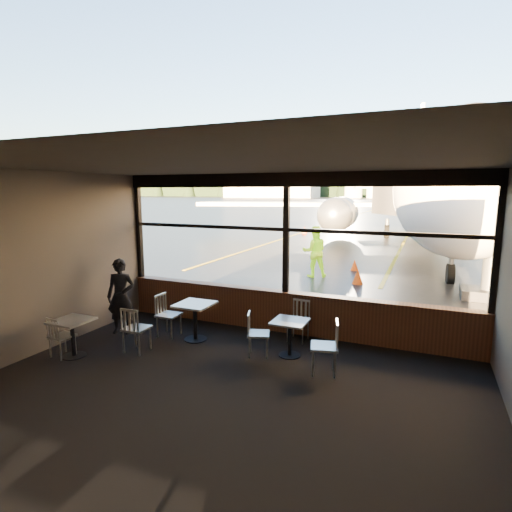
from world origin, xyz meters
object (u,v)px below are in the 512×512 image
Objects in this scene: cafe_table_left at (73,338)px; chair_mid_s at (137,329)px; chair_near_e at (324,347)px; chair_left_s at (62,336)px; chair_mid_w at (169,315)px; cafe_table_near at (290,338)px; chair_near_n at (298,321)px; cafe_table_mid at (195,322)px; chair_near_w at (259,334)px; ground_crew at (315,252)px; cone_nose at (355,265)px; jet_bridge at (457,218)px; passenger at (121,296)px; cone_wing at (305,230)px; airliner at (432,147)px; cone_extra at (358,277)px.

chair_mid_s is at bearing 35.87° from cafe_table_left.
chair_near_e is 1.18× the size of chair_left_s.
chair_near_e reaches higher than chair_mid_w.
cafe_table_near is at bearing 16.87° from chair_mid_s.
cafe_table_near is 0.83m from chair_near_n.
cafe_table_mid is 0.94× the size of chair_near_w.
chair_near_n reaches higher than cafe_table_mid.
chair_left_s is (-3.94, -1.73, 0.05)m from cafe_table_near.
cafe_table_mid is 0.43× the size of ground_crew.
chair_near_n is 2.78m from chair_mid_w.
chair_mid_w is 2.14× the size of cone_nose.
jet_bridge is at bearing -33.61° from cone_nose.
chair_mid_s is at bearing 40.70° from chair_left_s.
cafe_table_mid is 1.10× the size of cafe_table_left.
chair_near_w is at bearing -18.57° from passenger.
chair_near_e is 1.03× the size of chair_mid_s.
passenger reaches higher than chair_mid_w.
passenger is at bearing 91.38° from chair_left_s.
cafe_table_left is 11.18m from cone_nose.
chair_mid_w is 22.03m from cone_wing.
ground_crew is 2.23m from cone_nose.
airliner is 10.08m from cone_wing.
cone_nose is at bearing 163.44° from chair_mid_w.
airliner is 52.01× the size of cafe_table_left.
airliner is 47.21× the size of chair_left_s.
chair_near_e is at bearing 127.59° from chair_near_n.
cafe_table_mid is at bearing -101.28° from cone_nose.
chair_left_s is (-6.16, -22.43, -5.39)m from airliner.
cone_nose is (3.50, 9.25, -0.62)m from passenger.
airliner is 21.82m from cafe_table_mid.
chair_near_n is at bearing -88.53° from cone_nose.
passenger is 7.84m from ground_crew.
chair_left_s is (-4.72, -1.27, -0.07)m from chair_near_e.
cafe_table_mid is at bearing -127.59° from jet_bridge.
chair_mid_s is 1.36m from chair_left_s.
cafe_table_mid is at bearing -109.06° from cone_extra.
cafe_table_left is 0.85× the size of chair_near_w.
chair_mid_s is at bearing -104.16° from cone_nose.
chair_left_s is at bearing -109.31° from airliner.
chair_mid_s is (-3.59, -0.51, -0.01)m from chair_near_e.
chair_mid_w reaches higher than chair_near_n.
cafe_table_mid is at bearing -117.97° from chair_near_w.
chair_mid_w is 2.09m from chair_left_s.
ground_crew is 15.28m from cone_wing.
airliner reaches higher than cone_extra.
chair_mid_s is (-2.81, -0.98, 0.11)m from cafe_table_near.
jet_bridge is at bearing 1.78° from cone_extra.
chair_near_e reaches higher than chair_near_n.
cafe_table_near is at bearing 77.98° from ground_crew.
chair_near_n is 5.82m from cone_extra.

